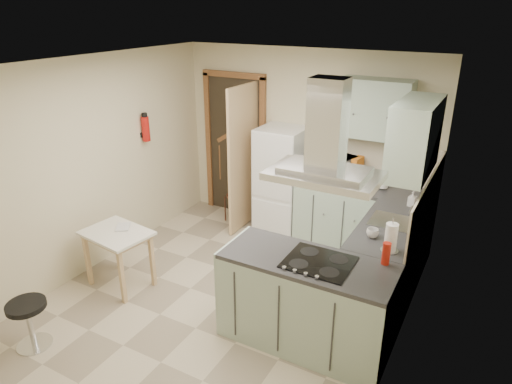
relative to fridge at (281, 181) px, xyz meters
The scene contains 28 objects.
floor 1.96m from the fridge, 83.66° to the right, with size 4.20×4.20×0.00m, color #BFB195.
ceiling 2.52m from the fridge, 83.66° to the right, with size 4.20×4.20×0.00m, color silver.
back_wall 0.62m from the fridge, 56.31° to the left, with size 3.60×3.60×0.00m, color beige.
left_wall 2.46m from the fridge, 131.63° to the right, with size 4.20×4.20×0.00m, color beige.
right_wall 2.74m from the fridge, 41.99° to the right, with size 4.20×4.20×0.00m, color beige.
doorway 0.99m from the fridge, 163.30° to the left, with size 1.10×0.12×2.10m, color brown.
fridge is the anchor object (origin of this frame).
counter_back 0.91m from the fridge, ahead, with size 1.08×0.60×0.90m, color #9EB2A0.
counter_right 1.85m from the fridge, 21.66° to the right, with size 0.60×1.95×0.90m, color #9EB2A0.
splashback 1.26m from the fridge, 13.94° to the left, with size 1.68×0.02×0.50m, color beige.
wall_cabinet_back 1.60m from the fridge, ahead, with size 0.85×0.35×0.70m, color #9EB2A0.
wall_cabinet_right 2.33m from the fridge, 27.50° to the right, with size 0.35×0.90×0.70m, color #9EB2A0.
peninsula 2.35m from the fridge, 58.26° to the right, with size 1.55×0.65×0.90m, color #9EB2A0.
hob 2.39m from the fridge, 56.21° to the right, with size 0.58×0.50×0.01m, color black.
extractor_hood 2.57m from the fridge, 56.21° to the right, with size 0.90×0.55×0.10m, color silver.
sink 1.91m from the fridge, 26.57° to the right, with size 0.45×0.40×0.01m, color silver.
fire_extinguisher 1.93m from the fridge, 149.70° to the right, with size 0.10×0.10×0.32m, color #B2140F.
drop_leaf_table 2.37m from the fridge, 115.36° to the right, with size 0.72×0.54×0.68m, color #DBC186.
bentwood_chair 0.79m from the fridge, behind, with size 0.35×0.35×0.78m, color #4D1D19.
stool 3.46m from the fridge, 107.10° to the right, with size 0.36×0.36×0.48m, color black.
microwave 0.74m from the fridge, ahead, with size 0.59×0.40×0.33m, color black.
kettle 1.39m from the fridge, ahead, with size 0.13×0.13×0.19m, color white.
cereal_box 1.06m from the fridge, ahead, with size 0.09×0.22×0.33m, color orange.
soap_bottle 1.84m from the fridge, 10.75° to the right, with size 0.08×0.08×0.17m, color silver.
paper_towel 2.36m from the fridge, 39.08° to the right, with size 0.11×0.11×0.29m, color white.
cup 2.07m from the fridge, 38.71° to the right, with size 0.12×0.12×0.09m, color silver.
red_bottle 2.53m from the fridge, 43.05° to the right, with size 0.07×0.07×0.20m, color red.
book 2.30m from the fridge, 117.76° to the right, with size 0.15×0.20×0.09m, color #A23641.
Camera 1 is at (2.31, -3.48, 3.01)m, focal length 32.00 mm.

